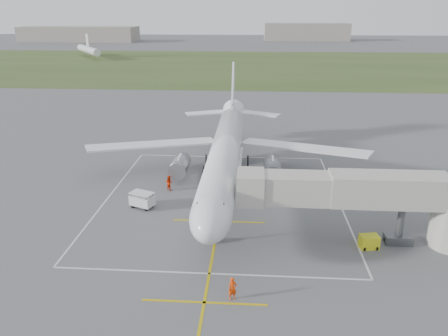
# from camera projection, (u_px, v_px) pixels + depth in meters

# --- Properties ---
(ground) EXTENTS (700.00, 700.00, 0.00)m
(ground) POSITION_uv_depth(u_px,v_px,m) (225.00, 186.00, 56.85)
(ground) COLOR #4F4F51
(ground) RESTS_ON ground
(grass_strip) EXTENTS (700.00, 120.00, 0.02)m
(grass_strip) POSITION_uv_depth(u_px,v_px,m) (246.00, 65.00, 178.63)
(grass_strip) COLOR #364B20
(grass_strip) RESTS_ON ground
(apron_markings) EXTENTS (28.20, 60.00, 0.01)m
(apron_markings) POSITION_uv_depth(u_px,v_px,m) (221.00, 205.00, 51.39)
(apron_markings) COLOR #C3A60B
(apron_markings) RESTS_ON ground
(airliner) EXTENTS (38.93, 46.75, 13.52)m
(airliner) POSITION_uv_depth(u_px,v_px,m) (225.00, 152.00, 56.04)
(airliner) COLOR white
(airliner) RESTS_ON ground
(jet_bridge) EXTENTS (23.40, 5.00, 7.20)m
(jet_bridge) POSITION_uv_depth(u_px,v_px,m) (380.00, 199.00, 41.55)
(jet_bridge) COLOR #A7A497
(jet_bridge) RESTS_ON ground
(gpu_unit) EXTENTS (1.94, 1.50, 1.33)m
(gpu_unit) POSITION_uv_depth(u_px,v_px,m) (369.00, 242.00, 42.00)
(gpu_unit) COLOR yellow
(gpu_unit) RESTS_ON ground
(baggage_cart) EXTENTS (3.07, 2.50, 1.85)m
(baggage_cart) POSITION_uv_depth(u_px,v_px,m) (142.00, 200.00, 50.51)
(baggage_cart) COLOR silver
(baggage_cart) RESTS_ON ground
(ramp_worker_nose) EXTENTS (0.82, 0.69, 1.92)m
(ramp_worker_nose) POSITION_uv_depth(u_px,v_px,m) (233.00, 289.00, 34.46)
(ramp_worker_nose) COLOR #F83E07
(ramp_worker_nose) RESTS_ON ground
(ramp_worker_wing) EXTENTS (1.19, 1.14, 1.93)m
(ramp_worker_wing) POSITION_uv_depth(u_px,v_px,m) (169.00, 183.00, 55.42)
(ramp_worker_wing) COLOR red
(ramp_worker_wing) RESTS_ON ground
(distant_hangars) EXTENTS (345.00, 49.00, 12.00)m
(distant_hangars) POSITION_uv_depth(u_px,v_px,m) (227.00, 34.00, 304.56)
(distant_hangars) COLOR gray
(distant_hangars) RESTS_ON ground
(distant_aircraft) EXTENTS (204.47, 39.83, 8.85)m
(distant_aircraft) POSITION_uv_depth(u_px,v_px,m) (282.00, 50.00, 205.26)
(distant_aircraft) COLOR white
(distant_aircraft) RESTS_ON ground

